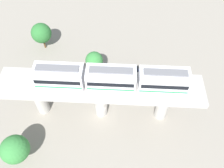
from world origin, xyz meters
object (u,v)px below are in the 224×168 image
Objects in this scene: tree_mid_lot at (15,149)px; tree_far_corner at (41,33)px; parked_car_white at (64,71)px; train at (111,78)px; parked_car_blue at (132,73)px; tree_near_viaduct at (94,60)px.

tree_far_corner reaches higher than tree_mid_lot.
train is at bearing -138.20° from parked_car_white.
tree_far_corner is (6.68, 17.44, 2.89)m from parked_car_blue.
train is 14.34m from parked_car_white.
train is 4.66× the size of parked_car_white.
parked_car_white is 1.02× the size of parked_car_blue.
parked_car_white is at bearing -142.94° from tree_far_corner.
tree_far_corner is at bearing 5.06° from tree_mid_lot.
tree_near_viaduct is (0.21, 6.66, 2.77)m from parked_car_blue.
tree_mid_lot is at bearing 132.81° from parked_car_blue.
tree_mid_lot is 0.95× the size of tree_far_corner.
tree_mid_lot reaches higher than parked_car_white.
parked_car_blue is (7.91, -3.29, -7.99)m from train.
tree_far_corner reaches higher than tree_near_viaduct.
tree_mid_lot is at bearing 151.92° from tree_near_viaduct.
tree_near_viaduct is (0.34, -5.64, 2.77)m from parked_car_white.
tree_mid_lot is at bearing 124.36° from train.
tree_near_viaduct reaches higher than parked_car_white.
parked_car_white is 0.83× the size of tree_mid_lot.
train is 10.22m from tree_near_viaduct.
train reaches higher than parked_car_blue.
parked_car_blue is (0.13, -12.30, 0.00)m from parked_car_white.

